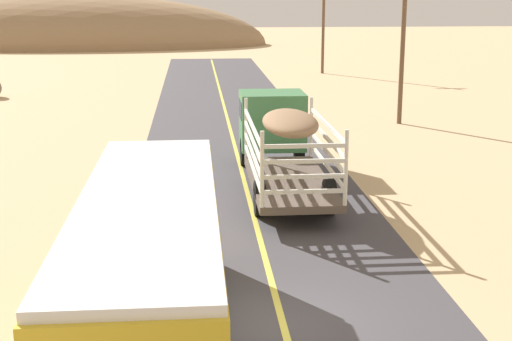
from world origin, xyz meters
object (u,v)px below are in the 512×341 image
bus (150,271)px  power_pole_far (323,15)px  livestock_truck (278,131)px  power_pole_mid (403,41)px

bus → power_pole_far: power_pole_far is taller
livestock_truck → bus: bus is taller
power_pole_mid → power_pole_far: (0.00, 23.39, 0.51)m
power_pole_far → power_pole_mid: bearing=-90.0°
bus → livestock_truck: bearing=73.6°
bus → power_pole_far: bearing=76.4°
livestock_truck → bus: bearing=-106.4°
livestock_truck → power_pole_far: size_ratio=1.08×
livestock_truck → power_pole_mid: size_ratio=1.22×
bus → power_pole_mid: power_pole_mid is taller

